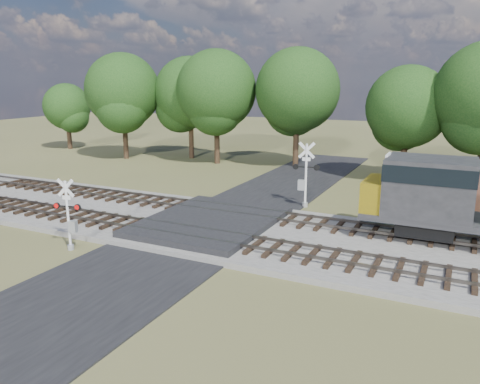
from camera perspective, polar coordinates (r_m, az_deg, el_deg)
The scene contains 10 objects.
ground at distance 27.37m, azimuth -4.11°, elevation -4.71°, with size 160.00×160.00×0.00m, color #4C4F2A.
ballast_bed at distance 24.65m, azimuth 17.26°, elevation -7.02°, with size 140.00×10.00×0.30m, color gray.
road at distance 27.36m, azimuth -4.11°, elevation -4.63°, with size 7.00×60.00×0.08m, color black.
crossing_panel at distance 27.69m, azimuth -3.60°, elevation -3.80°, with size 7.00×9.00×0.62m, color #262628.
track_near at distance 24.17m, azimuth -0.04°, elevation -6.13°, with size 140.00×2.60×0.33m.
track_far at distance 28.53m, azimuth 4.36°, elevation -3.08°, with size 140.00×2.60×0.33m.
crossing_signal_near at distance 25.32m, azimuth -20.04°, elevation -3.33°, with size 1.50×0.41×3.76m.
crossing_signal_far at distance 32.21m, azimuth 7.85°, elevation 1.44°, with size 1.81×0.45×4.51m.
equipment_shed at distance 35.62m, azimuth 24.02°, elevation 1.01°, with size 5.39×5.39×3.07m.
treeline at distance 43.30m, azimuth 15.26°, elevation 11.06°, with size 80.92×11.94×11.93m.
Camera 1 is at (13.08, -22.48, 8.52)m, focal length 35.00 mm.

